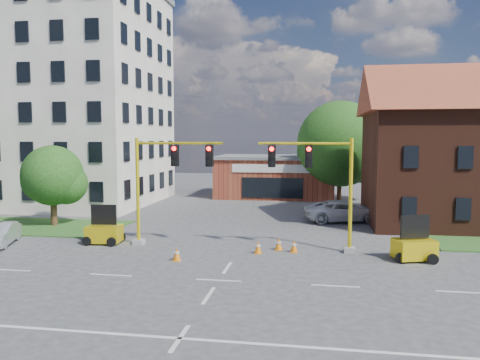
% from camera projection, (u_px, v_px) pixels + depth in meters
% --- Properties ---
extents(ground, '(120.00, 120.00, 0.00)m').
position_uv_depth(ground, '(219.00, 280.00, 20.41)').
color(ground, '#3B3A3D').
rests_on(ground, ground).
extents(lane_markings, '(60.00, 36.00, 0.01)m').
position_uv_depth(lane_markings, '(203.00, 304.00, 17.46)').
color(lane_markings, silver).
rests_on(lane_markings, ground).
extents(office_block, '(18.40, 15.40, 20.60)m').
position_uv_depth(office_block, '(58.00, 94.00, 44.15)').
color(office_block, beige).
rests_on(office_block, ground).
extents(brick_shop, '(12.40, 8.40, 4.30)m').
position_uv_depth(brick_shop, '(276.00, 176.00, 49.70)').
color(brick_shop, maroon).
rests_on(brick_shop, ground).
extents(tree_large, '(8.77, 8.35, 9.79)m').
position_uv_depth(tree_large, '(345.00, 146.00, 45.46)').
color(tree_large, '#3C2A16').
rests_on(tree_large, ground).
extents(tree_nw_front, '(4.42, 4.21, 5.69)m').
position_uv_depth(tree_nw_front, '(56.00, 178.00, 32.66)').
color(tree_nw_front, '#3C2A16').
rests_on(tree_nw_front, ground).
extents(signal_mast_west, '(5.30, 0.60, 6.20)m').
position_uv_depth(signal_mast_west, '(165.00, 178.00, 26.63)').
color(signal_mast_west, gray).
rests_on(signal_mast_west, ground).
extents(signal_mast_east, '(5.30, 0.60, 6.20)m').
position_uv_depth(signal_mast_east, '(320.00, 180.00, 25.26)').
color(signal_mast_east, gray).
rests_on(signal_mast_east, ground).
extents(trailer_west, '(2.01, 1.41, 2.20)m').
position_uv_depth(trailer_west, '(104.00, 232.00, 27.45)').
color(trailer_west, yellow).
rests_on(trailer_west, ground).
extents(trailer_east, '(2.25, 1.84, 2.21)m').
position_uv_depth(trailer_east, '(414.00, 247.00, 23.68)').
color(trailer_east, yellow).
rests_on(trailer_east, ground).
extents(cone_a, '(0.40, 0.40, 0.70)m').
position_uv_depth(cone_a, '(177.00, 254.00, 23.62)').
color(cone_a, orange).
rests_on(cone_a, ground).
extents(cone_b, '(0.40, 0.40, 0.70)m').
position_uv_depth(cone_b, '(258.00, 247.00, 25.12)').
color(cone_b, orange).
rests_on(cone_b, ground).
extents(cone_c, '(0.40, 0.40, 0.70)m').
position_uv_depth(cone_c, '(294.00, 246.00, 25.37)').
color(cone_c, orange).
rests_on(cone_c, ground).
extents(cone_d, '(0.40, 0.40, 0.70)m').
position_uv_depth(cone_d, '(279.00, 244.00, 25.86)').
color(cone_d, orange).
rests_on(cone_d, ground).
extents(pickup_white, '(6.16, 3.91, 1.58)m').
position_uv_depth(pickup_white, '(344.00, 211.00, 34.67)').
color(pickup_white, silver).
rests_on(pickup_white, ground).
extents(sedan_silver_front, '(2.54, 4.16, 1.29)m').
position_uv_depth(sedan_silver_front, '(0.00, 234.00, 26.98)').
color(sedan_silver_front, '#A8ABB0').
rests_on(sedan_silver_front, ground).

